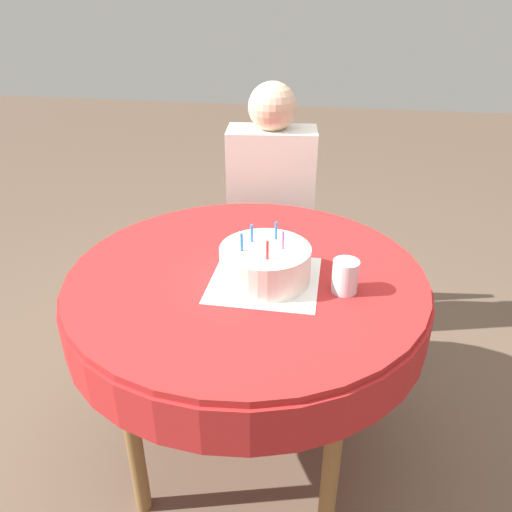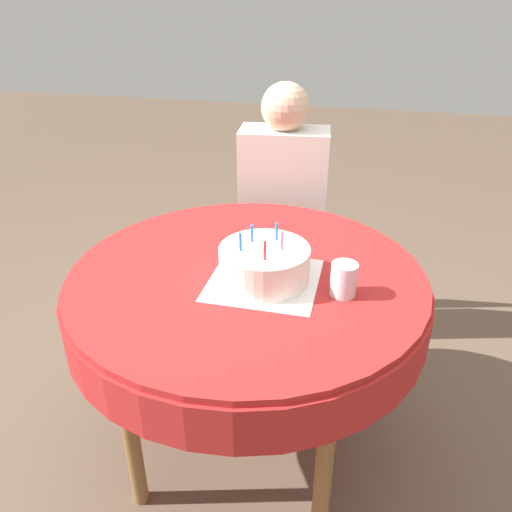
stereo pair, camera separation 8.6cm
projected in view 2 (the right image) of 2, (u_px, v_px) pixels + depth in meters
ground_plane at (249, 446)px, 1.86m from camera, size 12.00×12.00×0.00m
dining_table at (247, 296)px, 1.54m from camera, size 1.09×1.09×0.75m
chair at (283, 235)px, 2.35m from camera, size 0.43×0.43×0.89m
person at (283, 197)px, 2.16m from camera, size 0.39×0.32×1.18m
napkin at (264, 280)px, 1.45m from camera, size 0.31×0.31×0.00m
birthday_cake at (264, 264)px, 1.43m from camera, size 0.26×0.26×0.16m
drinking_glass at (344, 279)px, 1.37m from camera, size 0.07×0.07×0.10m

